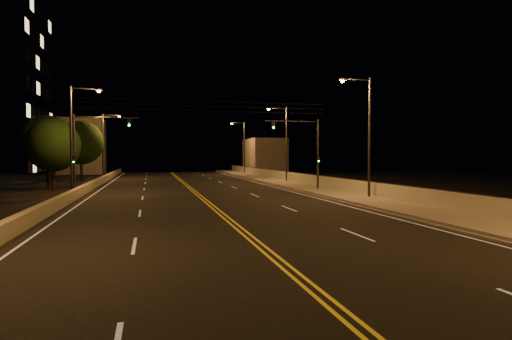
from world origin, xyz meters
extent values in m
cube|color=black|center=(0.00, 20.00, 0.01)|extent=(18.00, 120.00, 0.02)
cube|color=gray|center=(10.80, 20.00, 0.15)|extent=(3.60, 120.00, 0.30)
cube|color=gray|center=(8.93, 20.00, 0.07)|extent=(0.14, 120.00, 0.15)
cube|color=#AAA78E|center=(12.45, 20.00, 0.80)|extent=(0.30, 120.00, 1.00)
cube|color=#AAA78E|center=(-9.50, 20.00, 0.38)|extent=(0.45, 120.00, 0.75)
cube|color=gray|center=(16.50, 69.99, 3.17)|extent=(6.00, 10.00, 6.34)
cube|color=gray|center=(-16.00, 75.83, 4.89)|extent=(8.00, 8.00, 9.77)
cylinder|color=black|center=(12.45, 20.00, 1.33)|extent=(0.06, 120.00, 0.06)
cube|color=silver|center=(-8.60, 20.00, 0.02)|extent=(0.12, 116.00, 0.00)
cube|color=silver|center=(8.60, 20.00, 0.02)|extent=(0.12, 116.00, 0.00)
cube|color=gold|center=(-0.15, 20.00, 0.02)|extent=(0.12, 116.00, 0.00)
cube|color=gold|center=(0.15, 20.00, 0.02)|extent=(0.12, 116.00, 0.00)
cube|color=silver|center=(-4.50, 10.50, 0.02)|extent=(0.12, 3.00, 0.00)
cube|color=silver|center=(-4.50, 19.50, 0.02)|extent=(0.12, 3.00, 0.00)
cube|color=silver|center=(-4.50, 28.50, 0.02)|extent=(0.12, 3.00, 0.00)
cube|color=silver|center=(-4.50, 37.50, 0.02)|extent=(0.12, 3.00, 0.00)
cube|color=silver|center=(-4.50, 46.50, 0.02)|extent=(0.12, 3.00, 0.00)
cube|color=silver|center=(-4.50, 55.50, 0.02)|extent=(0.12, 3.00, 0.00)
cube|color=silver|center=(-4.50, 64.50, 0.02)|extent=(0.12, 3.00, 0.00)
cube|color=silver|center=(-4.50, 73.50, 0.02)|extent=(0.12, 3.00, 0.00)
cube|color=silver|center=(4.50, 10.50, 0.02)|extent=(0.12, 3.00, 0.00)
cube|color=silver|center=(4.50, 19.50, 0.02)|extent=(0.12, 3.00, 0.00)
cube|color=silver|center=(4.50, 28.50, 0.02)|extent=(0.12, 3.00, 0.00)
cube|color=silver|center=(4.50, 37.50, 0.02)|extent=(0.12, 3.00, 0.00)
cube|color=silver|center=(4.50, 46.50, 0.02)|extent=(0.12, 3.00, 0.00)
cube|color=silver|center=(4.50, 55.50, 0.02)|extent=(0.12, 3.00, 0.00)
cube|color=silver|center=(4.50, 64.50, 0.02)|extent=(0.12, 3.00, 0.00)
cube|color=silver|center=(4.50, 73.50, 0.02)|extent=(0.12, 3.00, 0.00)
cylinder|color=#2D2D33|center=(11.80, 22.77, 4.51)|extent=(0.20, 0.20, 9.02)
cylinder|color=#2D2D33|center=(10.70, 22.77, 8.87)|extent=(2.20, 0.12, 0.12)
cube|color=#2D2D33|center=(9.60, 22.77, 8.80)|extent=(0.50, 0.25, 0.14)
sphere|color=#FF9E2D|center=(9.60, 22.77, 8.70)|extent=(0.28, 0.28, 0.28)
cylinder|color=#2D2D33|center=(11.80, 42.48, 4.51)|extent=(0.20, 0.20, 9.02)
cylinder|color=#2D2D33|center=(10.70, 42.48, 8.87)|extent=(2.20, 0.12, 0.12)
cube|color=#2D2D33|center=(9.60, 42.48, 8.80)|extent=(0.50, 0.25, 0.14)
sphere|color=#FF9E2D|center=(9.60, 42.48, 8.70)|extent=(0.28, 0.28, 0.28)
cylinder|color=#2D2D33|center=(11.80, 65.85, 4.51)|extent=(0.20, 0.20, 9.02)
cylinder|color=#2D2D33|center=(10.70, 65.85, 8.87)|extent=(2.20, 0.12, 0.12)
cube|color=#2D2D33|center=(9.60, 65.85, 8.80)|extent=(0.50, 0.25, 0.14)
sphere|color=#FF9E2D|center=(9.60, 65.85, 8.70)|extent=(0.28, 0.28, 0.28)
cylinder|color=#2D2D33|center=(-10.20, 32.06, 4.51)|extent=(0.20, 0.20, 9.02)
cylinder|color=#2D2D33|center=(-9.10, 32.06, 8.87)|extent=(2.20, 0.12, 0.12)
cube|color=#2D2D33|center=(-8.00, 32.06, 8.80)|extent=(0.50, 0.25, 0.14)
sphere|color=#FF9E2D|center=(-8.00, 32.06, 8.70)|extent=(0.28, 0.28, 0.28)
cylinder|color=#2D2D33|center=(-10.20, 56.23, 4.51)|extent=(0.20, 0.20, 9.02)
cylinder|color=#2D2D33|center=(-9.10, 56.23, 8.87)|extent=(2.20, 0.12, 0.12)
cube|color=#2D2D33|center=(-8.00, 56.23, 8.80)|extent=(0.50, 0.25, 0.14)
sphere|color=#FF9E2D|center=(-8.00, 56.23, 8.70)|extent=(0.28, 0.28, 0.28)
cylinder|color=#2D2D33|center=(11.00, 30.75, 3.30)|extent=(0.18, 0.18, 6.60)
cylinder|color=#2D2D33|center=(8.50, 30.75, 6.40)|extent=(5.00, 0.10, 0.10)
cube|color=black|center=(6.75, 30.75, 6.05)|extent=(0.28, 0.18, 0.80)
sphere|color=#19FF4C|center=(6.75, 30.64, 5.80)|extent=(0.14, 0.14, 0.14)
cube|color=black|center=(11.00, 30.60, 3.00)|extent=(0.22, 0.14, 0.55)
cylinder|color=#2D2D33|center=(-9.80, 30.75, 3.30)|extent=(0.18, 0.18, 6.60)
cylinder|color=#2D2D33|center=(-7.30, 30.75, 6.40)|extent=(5.00, 0.10, 0.10)
cube|color=black|center=(-5.55, 30.75, 6.05)|extent=(0.28, 0.18, 0.80)
sphere|color=#19FF4C|center=(-5.55, 30.64, 5.80)|extent=(0.14, 0.14, 0.14)
cube|color=black|center=(-9.80, 30.60, 3.00)|extent=(0.22, 0.14, 0.55)
cylinder|color=black|center=(0.00, 29.50, 7.00)|extent=(22.00, 0.03, 0.03)
cylinder|color=black|center=(0.00, 29.50, 7.40)|extent=(22.00, 0.03, 0.03)
cylinder|color=black|center=(0.00, 29.50, 7.80)|extent=(22.00, 0.03, 0.03)
cylinder|color=black|center=(-12.87, 38.43, 1.19)|extent=(0.36, 0.36, 2.38)
sphere|color=black|center=(-12.87, 38.43, 4.30)|extent=(5.03, 5.03, 5.03)
cylinder|color=black|center=(-14.72, 44.82, 1.34)|extent=(0.36, 0.36, 2.68)
sphere|color=black|center=(-14.72, 44.82, 4.84)|extent=(5.66, 5.66, 5.66)
cylinder|color=black|center=(-12.87, 55.35, 1.39)|extent=(0.36, 0.36, 2.78)
sphere|color=black|center=(-12.87, 55.35, 5.02)|extent=(5.87, 5.87, 5.87)
camera|label=1|loc=(-3.90, -5.80, 3.36)|focal=30.00mm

